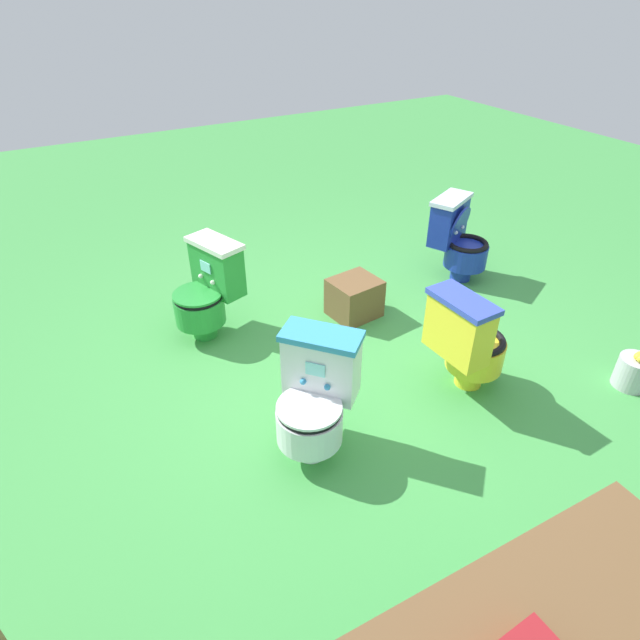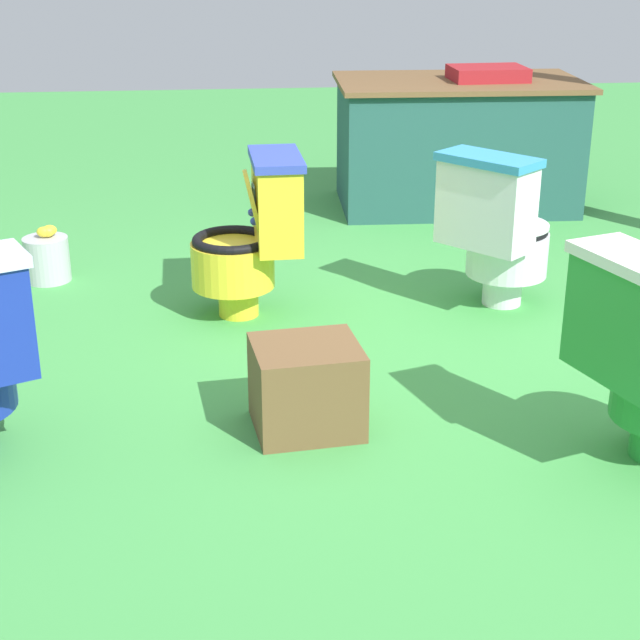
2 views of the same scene
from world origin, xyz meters
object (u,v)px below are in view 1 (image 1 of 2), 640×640
at_px(toilet_white, 315,397).
at_px(toilet_blue, 458,239).
at_px(toilet_green, 207,290).
at_px(toilet_yellow, 468,341).
at_px(small_crate, 354,298).
at_px(lemon_bucket, 633,371).

xyz_separation_m(toilet_white, toilet_blue, (-2.08, -1.17, 0.00)).
distance_m(toilet_green, toilet_yellow, 1.88).
relative_size(toilet_green, toilet_blue, 1.00).
relative_size(toilet_blue, small_crate, 1.99).
xyz_separation_m(toilet_green, toilet_blue, (-2.20, 0.24, 0.00)).
height_order(toilet_green, lemon_bucket, toilet_green).
relative_size(toilet_yellow, lemon_bucket, 2.63).
height_order(toilet_green, toilet_white, same).
height_order(toilet_green, toilet_yellow, same).
bearing_deg(toilet_white, toilet_yellow, -132.69).
bearing_deg(toilet_blue, toilet_green, -31.33).
relative_size(small_crate, lemon_bucket, 1.32).
xyz_separation_m(toilet_green, small_crate, (-1.08, 0.34, -0.21)).
distance_m(toilet_yellow, toilet_white, 1.09).
bearing_deg(lemon_bucket, toilet_green, -41.91).
bearing_deg(lemon_bucket, toilet_white, -15.44).
relative_size(toilet_yellow, small_crate, 1.99).
distance_m(toilet_green, toilet_blue, 2.21).
xyz_separation_m(toilet_blue, small_crate, (1.12, 0.10, -0.22)).
bearing_deg(small_crate, toilet_green, -17.39).
xyz_separation_m(toilet_white, lemon_bucket, (-2.09, 0.58, -0.25)).
height_order(small_crate, lemon_bucket, small_crate).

